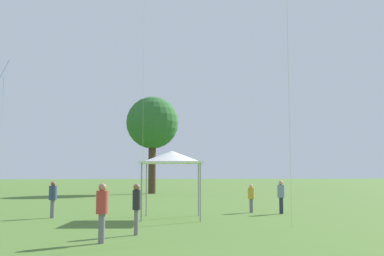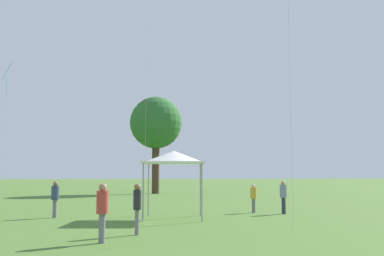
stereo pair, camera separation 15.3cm
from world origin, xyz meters
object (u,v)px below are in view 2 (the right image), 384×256
object	(u,v)px
person_standing_3	(137,203)
person_standing_5	(253,196)
canopy_tent	(174,158)
person_standing_2	(283,194)
kite_3	(7,73)
person_standing_0	(102,207)
person_standing_4	(55,196)
distant_tree_0	(156,124)

from	to	relation	value
person_standing_3	person_standing_5	world-z (taller)	person_standing_3
person_standing_5	canopy_tent	distance (m)	5.73
person_standing_2	kite_3	size ratio (longest dim) A/B	0.20
person_standing_0	kite_3	distance (m)	17.22
person_standing_4	distant_tree_0	size ratio (longest dim) A/B	0.17
person_standing_2	person_standing_3	distance (m)	10.66
person_standing_5	person_standing_3	bearing A→B (deg)	-34.95
person_standing_3	kite_3	bearing A→B (deg)	-9.38
person_standing_5	distant_tree_0	distance (m)	24.63
person_standing_3	person_standing_4	world-z (taller)	person_standing_3
person_standing_3	person_standing_4	distance (m)	7.74
kite_3	distant_tree_0	xyz separation A→B (m)	(10.28, 19.10, -0.91)
distant_tree_0	person_standing_0	bearing A→B (deg)	-95.96
person_standing_4	kite_3	xyz separation A→B (m)	(-4.02, 5.69, 7.28)
person_standing_0	person_standing_3	size ratio (longest dim) A/B	1.03
canopy_tent	kite_3	world-z (taller)	kite_3
person_standing_0	person_standing_2	size ratio (longest dim) A/B	1.05
person_standing_4	distant_tree_0	distance (m)	26.34
person_standing_0	person_standing_4	size ratio (longest dim) A/B	1.05
person_standing_3	canopy_tent	bearing A→B (deg)	-60.46
distant_tree_0	canopy_tent	bearing A→B (deg)	-91.18
person_standing_2	person_standing_4	xyz separation A→B (m)	(-11.80, -0.47, 0.01)
person_standing_4	canopy_tent	distance (m)	6.15
canopy_tent	person_standing_3	bearing A→B (deg)	-108.40
kite_3	distant_tree_0	world-z (taller)	distant_tree_0
person_standing_4	canopy_tent	xyz separation A→B (m)	(5.72, -1.24, 1.87)
person_standing_5	kite_3	distance (m)	16.78
person_standing_2	person_standing_3	world-z (taller)	person_standing_3
kite_3	distant_tree_0	bearing A→B (deg)	176.60
person_standing_4	person_standing_5	world-z (taller)	person_standing_4
person_standing_2	distant_tree_0	world-z (taller)	distant_tree_0
person_standing_0	person_standing_5	world-z (taller)	person_standing_0
person_standing_5	kite_3	xyz separation A→B (m)	(-14.42, 4.30, 7.41)
person_standing_2	person_standing_0	bearing A→B (deg)	33.89
person_standing_3	distant_tree_0	world-z (taller)	distant_tree_0
person_standing_3	canopy_tent	world-z (taller)	canopy_tent
person_standing_4	distant_tree_0	bearing A→B (deg)	2.42
person_standing_4	kite_3	distance (m)	10.07
person_standing_4	kite_3	bearing A→B (deg)	51.88
person_standing_2	person_standing_5	size ratio (longest dim) A/B	1.14
canopy_tent	person_standing_0	bearing A→B (deg)	-112.28
canopy_tent	distant_tree_0	size ratio (longest dim) A/B	0.32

